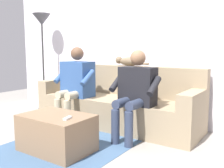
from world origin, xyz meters
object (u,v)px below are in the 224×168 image
Objects in this scene: couch at (117,105)px; cat_on_backrest at (128,61)px; coffee_table at (57,133)px; person_right_seated at (76,81)px; floor_lamp at (42,27)px; person_left_seated at (135,90)px; remote_white at (68,118)px.

couch is 4.35× the size of cat_on_backrest.
person_right_seated is (0.51, -0.88, 0.44)m from coffee_table.
person_right_seated is at bearing 161.09° from floor_lamp.
floor_lamp is (1.68, 0.19, 0.58)m from cat_on_backrest.
floor_lamp reaches higher than couch.
floor_lamp is (1.14, -0.39, 0.86)m from person_right_seated.
coffee_table is at bearing 58.47° from person_left_seated.
cat_on_backrest is at bearing -52.90° from person_left_seated.
person_right_seated reaches higher than couch.
cat_on_backrest is 1.60m from remote_white.
remote_white is at bearing 99.94° from couch.
person_left_seated reaches higher than couch.
remote_white is (0.29, 0.88, -0.20)m from person_left_seated.
floor_lamp is at bearing -137.47° from remote_white.
person_right_seated is at bearing 46.90° from cat_on_backrest.
person_right_seated reaches higher than person_left_seated.
coffee_table is at bearing -115.71° from remote_white.
cat_on_backrest is at bearing 174.84° from remote_white.
person_left_seated is 0.63× the size of floor_lamp.
couch is 3.22× the size of coffee_table.
cat_on_backrest reaches higher than coffee_table.
person_left_seated reaches higher than cat_on_backrest.
cat_on_backrest is 0.32× the size of floor_lamp.
coffee_table is at bearing 120.07° from person_right_seated.
person_right_seated is at bearing -2.80° from person_left_seated.
couch is 2.24× the size of person_left_seated.
floor_lamp reaches higher than cat_on_backrest.
person_right_seated is 0.84m from cat_on_backrest.
floor_lamp is (1.64, -1.26, 1.30)m from coffee_table.
cat_on_backrest is 1.78m from floor_lamp.
couch is 0.68m from cat_on_backrest.
floor_lamp reaches higher than person_right_seated.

